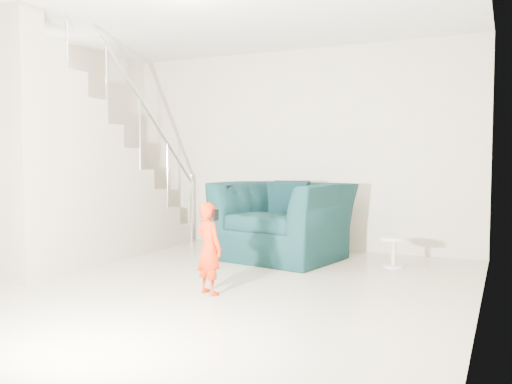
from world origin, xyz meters
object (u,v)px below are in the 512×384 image
(armchair, at_px, (283,221))
(staircase, at_px, (66,182))
(toddler, at_px, (209,248))
(side_table, at_px, (394,247))

(armchair, bearing_deg, staircase, -138.31)
(armchair, distance_m, toddler, 1.91)
(toddler, bearing_deg, staircase, 8.27)
(armchair, xyz_separation_m, toddler, (0.06, -1.91, -0.05))
(armchair, bearing_deg, toddler, -77.34)
(side_table, distance_m, staircase, 3.85)
(toddler, distance_m, staircase, 2.40)
(armchair, distance_m, staircase, 2.61)
(armchair, relative_size, staircase, 0.40)
(toddler, xyz_separation_m, side_table, (1.28, 1.93, -0.18))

